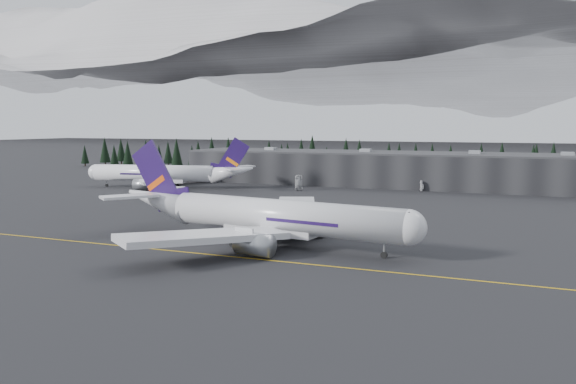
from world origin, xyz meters
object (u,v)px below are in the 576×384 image
at_px(terminal, 391,169).
at_px(gse_vehicle_b, 422,190).
at_px(gse_vehicle_a, 299,188).
at_px(jet_parked, 168,174).
at_px(jet_main, 258,215).

distance_m(terminal, gse_vehicle_b, 22.24).
distance_m(gse_vehicle_a, gse_vehicle_b, 42.70).
xyz_separation_m(jet_parked, gse_vehicle_a, (46.98, 10.10, -4.47)).
relative_size(jet_parked, gse_vehicle_a, 11.24).
distance_m(jet_main, gse_vehicle_b, 100.12).
bearing_deg(gse_vehicle_a, jet_main, -99.06).
bearing_deg(jet_parked, gse_vehicle_b, -177.42).
relative_size(jet_main, jet_parked, 1.07).
height_order(jet_main, gse_vehicle_b, jet_main).
bearing_deg(gse_vehicle_b, jet_main, -10.99).
xyz_separation_m(jet_main, gse_vehicle_a, (-24.06, 85.18, -4.79)).
bearing_deg(gse_vehicle_b, gse_vehicle_a, -73.14).
height_order(jet_main, jet_parked, jet_main).
bearing_deg(jet_main, jet_parked, 140.86).
height_order(terminal, jet_parked, jet_parked).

